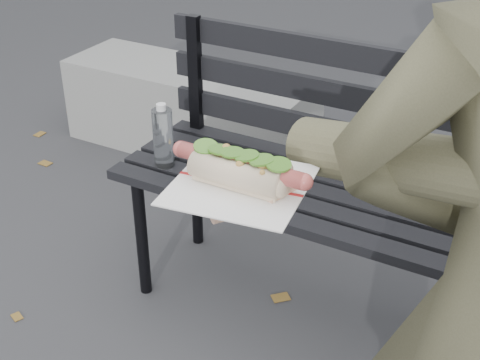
% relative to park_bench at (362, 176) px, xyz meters
% --- Properties ---
extents(park_bench, '(1.50, 0.44, 0.88)m').
position_rel_park_bench_xyz_m(park_bench, '(0.00, 0.00, 0.00)').
color(park_bench, black).
rests_on(park_bench, ground).
extents(concrete_block, '(1.20, 0.40, 0.40)m').
position_rel_park_bench_xyz_m(concrete_block, '(-1.10, 0.76, -0.32)').
color(concrete_block, slate).
rests_on(concrete_block, ground).
extents(held_hotdog, '(0.63, 0.31, 0.20)m').
position_rel_park_bench_xyz_m(held_hotdog, '(0.31, -0.88, 0.53)').
color(held_hotdog, '#45442E').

